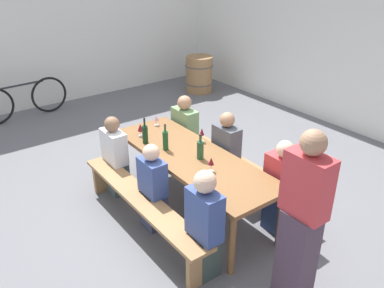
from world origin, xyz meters
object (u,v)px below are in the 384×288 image
Objects in this scene: wine_glass_2 at (140,128)px; seated_guest_near_1 at (153,189)px; tasting_table at (192,161)px; wine_barrel at (199,74)px; seated_guest_near_0 at (115,158)px; seated_guest_near_2 at (204,227)px; bench_near at (142,204)px; seated_guest_far_2 at (281,190)px; wine_bottle_0 at (165,140)px; seated_guest_far_0 at (185,135)px; wine_glass_0 at (202,132)px; standing_host at (301,225)px; wine_glass_3 at (211,162)px; wine_bottle_1 at (145,134)px; wine_bottle_2 at (200,150)px; bench_far at (235,167)px; parked_bicycle_0 at (22,100)px; wine_glass_1 at (156,119)px; seated_guest_far_1 at (226,157)px.

seated_guest_near_1 is at bearing -22.41° from wine_glass_2.
tasting_table is 4.57m from wine_barrel.
seated_guest_near_0 is 1.86m from seated_guest_near_2.
bench_near is 2.03× the size of seated_guest_far_2.
wine_bottle_0 is 0.29× the size of seated_guest_far_2.
seated_guest_far_0 is at bearing -40.91° from wine_barrel.
standing_host is (1.91, -0.43, -0.04)m from wine_glass_0.
bench_near is at bearing -59.87° from wine_bottle_0.
seated_guest_near_2 is (0.52, -0.50, -0.31)m from wine_glass_3.
seated_guest_far_2 is at bearing 54.42° from bench_near.
wine_bottle_2 is at bearing 22.33° from wine_bottle_1.
wine_glass_2 is 0.16× the size of seated_guest_near_0.
wine_bottle_0 reaches higher than tasting_table.
seated_guest_near_2 is (1.26, -0.39, -0.31)m from wine_bottle_0.
seated_guest_near_1 is at bearing -88.95° from tasting_table.
seated_guest_far_0 is (-1.86, 1.11, -0.04)m from seated_guest_near_2.
bench_far is at bearing -30.99° from wine_barrel.
wine_glass_0 is at bearing 79.36° from wine_bottle_0.
tasting_table is at bearing 90.00° from bench_near.
parked_bicycle_0 is at bearing -169.30° from tasting_table.
seated_guest_far_2 is (1.22, 0.71, -0.34)m from wine_bottle_0.
wine_bottle_1 reaches higher than wine_glass_2.
wine_bottle_0 is 0.19× the size of standing_host.
bench_far is 2.88× the size of wine_barrel.
bench_far is at bearing 36.78° from seated_guest_near_2.
wine_glass_3 is at bearing 65.57° from seated_guest_far_0.
seated_guest_far_2 is at bearing 33.50° from wine_bottle_2.
wine_glass_3 is at bearing -69.54° from seated_guest_near_0.
seated_guest_near_2 is at bearing -30.51° from tasting_table.
standing_host reaches higher than wine_glass_1.
bench_far is 6.95× the size of wine_bottle_0.
seated_guest_far_0 reaches higher than wine_glass_0.
wine_bottle_2 reaches higher than wine_glass_3.
standing_host is (1.71, -0.66, 0.29)m from seated_guest_far_1.
tasting_table is 7.85× the size of wine_bottle_2.
wine_glass_3 is at bearing -2.44° from standing_host.
seated_guest_far_1 is (-0.44, 0.61, -0.32)m from wine_glass_3.
wine_glass_1 is at bearing -46.61° from wine_barrel.
wine_bottle_1 is 1.05m from wine_glass_3.
wine_glass_2 is 1.15m from seated_guest_far_1.
wine_glass_0 is 1.09× the size of wine_glass_3.
seated_guest_near_1 is 1.11m from seated_guest_far_1.
wine_bottle_2 is at bearing 16.39° from tasting_table.
tasting_table is at bearing 26.91° from wine_bottle_0.
seated_guest_near_1 is 0.91× the size of seated_guest_near_2.
tasting_table is at bearing -58.95° from seated_guest_near_0.
bench_near is at bearing -35.58° from seated_guest_far_2.
seated_guest_far_1 is at bearing 126.12° from wine_glass_3.
wine_glass_2 is 3.54m from parked_bicycle_0.
wine_glass_0 is (-0.34, 0.29, 0.02)m from wine_bottle_2.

